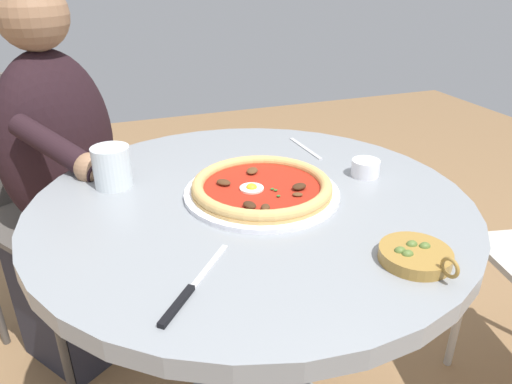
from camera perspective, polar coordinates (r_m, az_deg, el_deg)
dining_table at (r=1.05m, az=-0.48°, el=-8.46°), size 0.89×0.89×0.74m
pizza_on_plate at (r=0.98m, az=0.69°, el=0.50°), size 0.32×0.32×0.03m
water_glass at (r=1.05m, az=-16.77°, el=2.59°), size 0.08×0.08×0.09m
steak_knife at (r=0.71m, az=-8.24°, el=-11.89°), size 0.15×0.17×0.01m
ramekin_capers at (r=1.09m, az=12.95°, el=2.89°), size 0.06×0.06×0.04m
olive_pan at (r=0.81m, az=18.52°, el=-7.18°), size 0.12×0.14×0.04m
fork_utensil at (r=1.23m, az=5.90°, el=5.22°), size 0.02×0.16×0.00m
diner_person at (r=1.52m, az=-21.30°, el=-2.22°), size 0.44×0.58×1.14m
cafe_chair_diner at (r=1.62m, az=-24.33°, el=0.29°), size 0.56×0.56×0.88m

